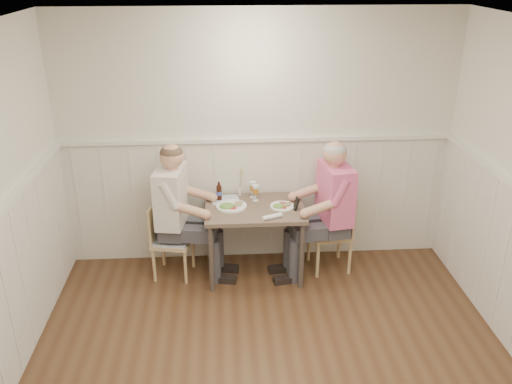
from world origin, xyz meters
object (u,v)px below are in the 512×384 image
(man_in_pink, at_px, (330,219))
(beer_bottle, at_px, (219,192))
(dining_table, at_px, (255,216))
(diner_cream, at_px, (177,222))
(chair_left, at_px, (168,237))
(grass_vase, at_px, (240,182))
(chair_right, at_px, (335,228))

(man_in_pink, xyz_separation_m, beer_bottle, (-1.10, 0.22, 0.23))
(man_in_pink, bearing_deg, dining_table, 178.31)
(diner_cream, xyz_separation_m, beer_bottle, (0.42, 0.17, 0.24))
(chair_left, distance_m, grass_vase, 0.91)
(dining_table, height_order, chair_left, chair_left)
(chair_left, bearing_deg, grass_vase, 19.50)
(chair_left, bearing_deg, diner_cream, -10.24)
(beer_bottle, bearing_deg, chair_left, -163.55)
(beer_bottle, bearing_deg, dining_table, -29.38)
(grass_vase, bearing_deg, man_in_pink, -20.08)
(chair_right, relative_size, chair_left, 1.06)
(chair_left, bearing_deg, chair_right, 1.02)
(man_in_pink, height_order, grass_vase, man_in_pink)
(beer_bottle, bearing_deg, diner_cream, -157.49)
(grass_vase, bearing_deg, chair_right, -13.44)
(dining_table, distance_m, chair_left, 0.90)
(dining_table, height_order, grass_vase, grass_vase)
(chair_right, height_order, diner_cream, diner_cream)
(chair_left, relative_size, beer_bottle, 3.96)
(chair_right, relative_size, diner_cream, 0.58)
(man_in_pink, distance_m, beer_bottle, 1.14)
(chair_left, height_order, grass_vase, grass_vase)
(chair_right, bearing_deg, man_in_pink, -131.75)
(man_in_pink, distance_m, grass_vase, 0.99)
(beer_bottle, distance_m, grass_vase, 0.24)
(man_in_pink, relative_size, diner_cream, 1.01)
(chair_right, height_order, man_in_pink, man_in_pink)
(diner_cream, bearing_deg, beer_bottle, 22.51)
(chair_left, distance_m, beer_bottle, 0.68)
(chair_right, relative_size, grass_vase, 2.50)
(chair_left, height_order, man_in_pink, man_in_pink)
(chair_right, xyz_separation_m, grass_vase, (-0.97, 0.23, 0.45))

